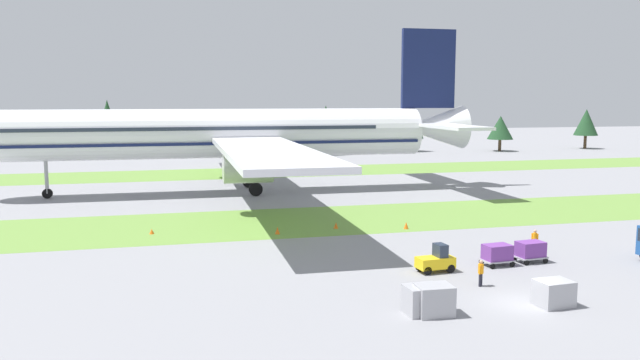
{
  "coord_description": "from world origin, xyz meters",
  "views": [
    {
      "loc": [
        -20.39,
        -32.11,
        12.11
      ],
      "look_at": [
        -5.54,
        28.27,
        4.0
      ],
      "focal_mm": 35.35,
      "sensor_mm": 36.0,
      "label": 1
    }
  ],
  "objects": [
    {
      "name": "grass_strip_far",
      "position": [
        0.0,
        69.78,
        0.0
      ],
      "size": [
        320.0,
        14.91,
        0.01
      ],
      "primitive_type": "cube",
      "color": "olive",
      "rests_on": "ground"
    },
    {
      "name": "taxiway_marker_0",
      "position": [
        1.18,
        21.9,
        0.32
      ],
      "size": [
        0.44,
        0.44,
        0.64
      ],
      "primitive_type": "cone",
      "color": "orange",
      "rests_on": "ground"
    },
    {
      "name": "baggage_tug",
      "position": [
        -2.21,
        7.69,
        0.81
      ],
      "size": [
        2.71,
        1.55,
        1.97
      ],
      "rotation": [
        0.0,
        0.0,
        1.67
      ],
      "color": "yellow",
      "rests_on": "ground"
    },
    {
      "name": "taxiway_marker_1",
      "position": [
        -10.88,
        22.54,
        0.33
      ],
      "size": [
        0.44,
        0.44,
        0.66
      ],
      "primitive_type": "cone",
      "color": "orange",
      "rests_on": "ground"
    },
    {
      "name": "airliner",
      "position": [
        -11.8,
        48.84,
        7.65
      ],
      "size": [
        63.2,
        77.44,
        21.34
      ],
      "rotation": [
        0.0,
        0.0,
        1.56
      ],
      "color": "white",
      "rests_on": "ground"
    },
    {
      "name": "cargo_dolly_second",
      "position": [
        5.68,
        8.45,
        0.92
      ],
      "size": [
        2.33,
        1.71,
        1.55
      ],
      "rotation": [
        0.0,
        0.0,
        1.67
      ],
      "color": "#A3A3A8",
      "rests_on": "ground"
    },
    {
      "name": "uld_container_2",
      "position": [
        1.45,
        -0.73,
        0.76
      ],
      "size": [
        2.12,
        1.76,
        1.53
      ],
      "primitive_type": "cube",
      "rotation": [
        0.0,
        0.0,
        0.08
      ],
      "color": "#A3A3A8",
      "rests_on": "ground"
    },
    {
      "name": "ground_crew_marshaller",
      "position": [
        7.93,
        11.41,
        0.95
      ],
      "size": [
        0.39,
        0.45,
        1.74
      ],
      "rotation": [
        0.0,
        0.0,
        5.4
      ],
      "color": "black",
      "rests_on": "ground"
    },
    {
      "name": "ground_plane",
      "position": [
        0.0,
        0.0,
        0.0
      ],
      "size": [
        400.0,
        400.0,
        0.0
      ],
      "primitive_type": "plane",
      "color": "gray"
    },
    {
      "name": "uld_container_0",
      "position": [
        -6.55,
        -0.13,
        0.81
      ],
      "size": [
        2.1,
        1.73,
        1.61
      ],
      "primitive_type": "cube",
      "rotation": [
        0.0,
        0.0,
        0.06
      ],
      "color": "#A3A3A8",
      "rests_on": "ground"
    },
    {
      "name": "uld_container_1",
      "position": [
        -6.02,
        -0.49,
        0.86
      ],
      "size": [
        2.05,
        1.67,
        1.72
      ],
      "primitive_type": "cube",
      "rotation": [
        0.0,
        0.0,
        -0.03
      ],
      "color": "#A3A3A8",
      "rests_on": "ground"
    },
    {
      "name": "cargo_dolly_lead",
      "position": [
        2.79,
        8.17,
        0.92
      ],
      "size": [
        2.33,
        1.71,
        1.55
      ],
      "rotation": [
        0.0,
        0.0,
        1.67
      ],
      "color": "#A3A3A8",
      "rests_on": "ground"
    },
    {
      "name": "distant_tree_line",
      "position": [
        12.48,
        100.28,
        6.43
      ],
      "size": [
        160.28,
        10.26,
        11.8
      ],
      "color": "#4C3823",
      "rests_on": "ground"
    },
    {
      "name": "ground_crew_loader",
      "position": [
        -0.82,
        3.84,
        0.95
      ],
      "size": [
        0.42,
        0.43,
        1.74
      ],
      "rotation": [
        0.0,
        0.0,
        0.8
      ],
      "color": "black",
      "rests_on": "ground"
    },
    {
      "name": "grass_strip_near",
      "position": [
        0.0,
        27.95,
        0.0
      ],
      "size": [
        320.0,
        14.91,
        0.01
      ],
      "primitive_type": "cube",
      "color": "olive",
      "rests_on": "ground"
    },
    {
      "name": "taxiway_marker_3",
      "position": [
        -21.84,
        25.28,
        0.23
      ],
      "size": [
        0.44,
        0.44,
        0.46
      ],
      "primitive_type": "cone",
      "color": "orange",
      "rests_on": "ground"
    },
    {
      "name": "taxiway_marker_2",
      "position": [
        -5.14,
        23.64,
        0.28
      ],
      "size": [
        0.44,
        0.44,
        0.57
      ],
      "primitive_type": "cone",
      "color": "orange",
      "rests_on": "ground"
    }
  ]
}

